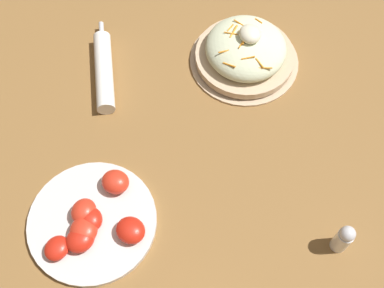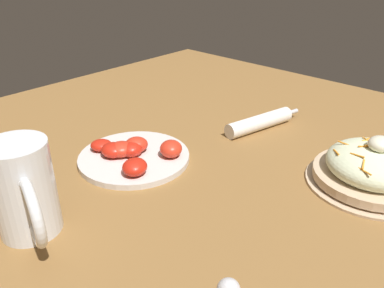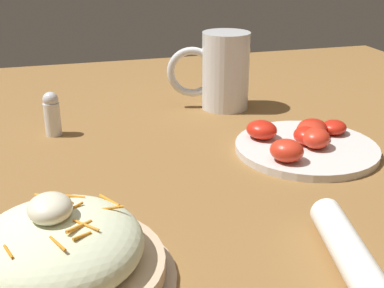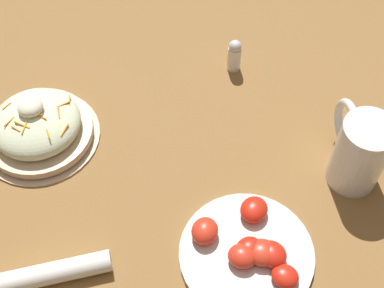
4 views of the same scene
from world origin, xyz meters
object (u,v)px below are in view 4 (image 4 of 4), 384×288
Objects in this scene: beer_mug at (358,154)px; napkin_roll at (53,273)px; salad_plate at (38,127)px; salt_shaker at (234,55)px; tomato_plate at (248,250)px.

napkin_roll is (-0.53, 0.05, -0.05)m from beer_mug.
salad_plate is 0.57m from beer_mug.
beer_mug reaches higher than salt_shaker.
napkin_roll is at bearing -149.95° from salt_shaker.
salad_plate is 0.41m from salt_shaker.
napkin_roll is at bearing -102.76° from salad_plate.
tomato_plate is at bearing -115.33° from salt_shaker.
salt_shaker is at bearing 64.67° from tomato_plate.
tomato_plate is 2.95× the size of salt_shaker.
beer_mug is at bearing -34.44° from salad_plate.
salad_plate is 0.28m from napkin_roll.
tomato_plate is at bearing -18.61° from napkin_roll.
salt_shaker is (-0.06, 0.32, -0.03)m from beer_mug.
salt_shaker is at bearing 30.05° from napkin_roll.
tomato_plate is 0.41m from salt_shaker.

